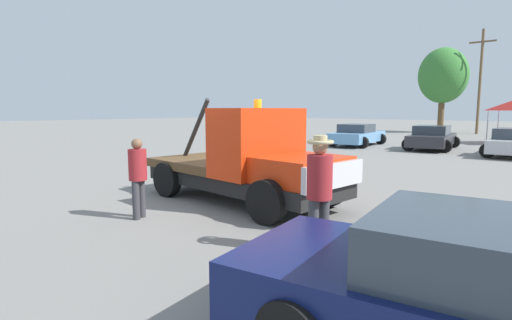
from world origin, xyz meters
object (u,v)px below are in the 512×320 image
Objects in this scene: tow_truck at (250,164)px; utility_pole at (480,79)px; parked_car_charcoal at (432,138)px; tree_left at (443,76)px; parked_car_skyblue at (357,135)px; person_at_hood at (138,173)px; person_near_truck at (319,184)px.

utility_pole reaches higher than tow_truck.
tow_truck is 1.08× the size of parked_car_charcoal.
tree_left is (-5.11, 17.61, 4.76)m from parked_car_charcoal.
utility_pole is (2.34, 18.20, 4.28)m from parked_car_skyblue.
person_at_hood is 37.13m from tree_left.
person_at_hood is 0.20× the size of tree_left.
person_near_truck is 36.26m from utility_pole.
person_at_hood is 18.83m from parked_car_charcoal.
person_near_truck is 3.91m from person_at_hood.
utility_pole is at bearing -2.78° from parked_car_charcoal.
tree_left is at bearing 73.67° from person_at_hood.
tree_left is at bearing -4.92° from parked_car_skyblue.
tow_truck is at bearing -79.32° from tree_left.
utility_pole reaches higher than tree_left.
person_at_hood is 0.32× the size of parked_car_skyblue.
parked_car_skyblue is 0.63× the size of tree_left.
tree_left is (-5.61, 36.43, 4.46)m from person_at_hood.
parked_car_charcoal is 0.55× the size of utility_pole.
person_near_truck is 0.36× the size of parked_car_charcoal.
tow_truck reaches higher than parked_car_charcoal.
utility_pole reaches higher than parked_car_skyblue.
parked_car_skyblue is at bearing -97.32° from utility_pole.
parked_car_skyblue is at bearing 79.51° from person_at_hood.
utility_pole is (-3.16, 33.80, 3.98)m from tow_truck.
tow_truck is 1.08× the size of parked_car_skyblue.
tree_left is at bearing 120.20° from person_near_truck.
person_near_truck is at bearing -161.46° from parked_car_skyblue.
tree_left reaches higher than person_near_truck.
tow_truck is 0.68× the size of tree_left.
utility_pole is (3.23, -0.12, -0.48)m from tree_left.
tow_truck is 2.63m from person_at_hood.
parked_car_charcoal is at bearing -73.81° from tree_left.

